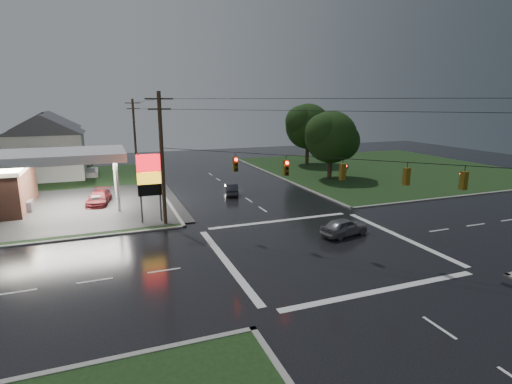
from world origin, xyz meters
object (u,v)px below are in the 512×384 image
object	(u,v)px
tree_ne_near	(332,137)
car_north	(232,189)
car_crossing	(344,227)
house_near	(47,146)
utility_pole_n	(135,134)
house_far	(49,138)
car_pump	(99,198)
utility_pole_nw	(162,157)
tree_ne_far	(309,126)
pylon_sign	(149,177)

from	to	relation	value
tree_ne_near	car_north	size ratio (longest dim) A/B	2.37
car_crossing	house_near	bearing A→B (deg)	22.13
utility_pole_n	house_far	bearing A→B (deg)	141.23
utility_pole_n	car_north	xyz separation A→B (m)	(8.55, -20.04, -4.84)
house_far	car_pump	xyz separation A→B (m)	(7.21, -29.36, -3.71)
utility_pole_nw	tree_ne_far	world-z (taller)	utility_pole_nw
tree_ne_near	car_north	distance (m)	16.38
utility_pole_n	utility_pole_nw	bearing A→B (deg)	-90.00
utility_pole_nw	tree_ne_far	xyz separation A→B (m)	(26.65, 24.49, 0.46)
tree_ne_near	car_crossing	xyz separation A→B (m)	(-11.04, -20.27, -4.87)
house_near	house_far	xyz separation A→B (m)	(-1.00, 12.00, 0.00)
house_near	car_pump	distance (m)	18.81
house_near	car_north	xyz separation A→B (m)	(20.00, -18.04, -3.78)
house_near	utility_pole_nw	bearing A→B (deg)	-66.63
car_crossing	car_north	bearing A→B (deg)	1.07
house_near	car_crossing	distance (m)	42.03
pylon_sign	car_crossing	distance (m)	16.52
utility_pole_nw	tree_ne_near	bearing A→B (deg)	27.86
utility_pole_nw	tree_ne_near	world-z (taller)	utility_pole_nw
tree_ne_near	car_crossing	bearing A→B (deg)	-118.58
utility_pole_nw	car_crossing	xyz separation A→B (m)	(12.60, -7.77, -5.03)
pylon_sign	tree_ne_far	distance (m)	36.35
house_far	car_crossing	bearing A→B (deg)	-61.57
tree_ne_near	utility_pole_n	bearing A→B (deg)	145.90
utility_pole_nw	house_near	bearing A→B (deg)	113.37
house_far	car_north	bearing A→B (deg)	-55.04
house_near	tree_ne_near	xyz separation A→B (m)	(35.09, -14.01, 1.16)
house_far	car_pump	distance (m)	30.46
pylon_sign	house_far	world-z (taller)	house_far
utility_pole_n	tree_ne_near	size ratio (longest dim) A/B	1.17
car_crossing	car_pump	bearing A→B (deg)	33.61
pylon_sign	car_crossing	world-z (taller)	pylon_sign
utility_pole_n	tree_ne_near	bearing A→B (deg)	-34.10
utility_pole_nw	house_near	distance (m)	28.90
utility_pole_n	house_far	distance (m)	16.00
pylon_sign	tree_ne_far	xyz separation A→B (m)	(27.65, 23.49, 2.17)
pylon_sign	house_far	xyz separation A→B (m)	(-11.45, 37.50, 0.39)
house_near	house_far	distance (m)	12.04
house_near	tree_ne_far	distance (m)	38.19
car_north	house_far	bearing A→B (deg)	-40.13
tree_ne_far	car_pump	bearing A→B (deg)	-154.28
utility_pole_nw	utility_pole_n	world-z (taller)	utility_pole_nw
utility_pole_nw	car_crossing	world-z (taller)	utility_pole_nw
pylon_sign	utility_pole_nw	xyz separation A→B (m)	(1.00, -1.00, 1.71)
house_far	tree_ne_near	distance (m)	44.50
pylon_sign	car_crossing	bearing A→B (deg)	-32.82
car_crossing	utility_pole_nw	bearing A→B (deg)	45.41
tree_ne_far	car_north	xyz separation A→B (m)	(-18.10, -16.04, -5.55)
utility_pole_nw	car_pump	xyz separation A→B (m)	(-5.24, 9.14, -5.03)
car_pump	utility_pole_n	bearing A→B (deg)	85.63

